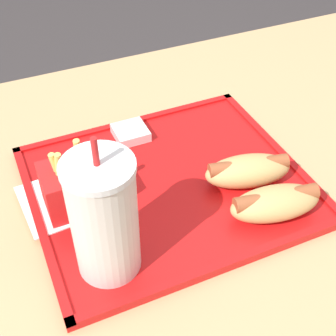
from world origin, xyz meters
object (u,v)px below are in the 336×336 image
object	(u,v)px
soda_cup	(104,218)
fries_carton	(74,186)
sauce_cup_mayo	(131,132)
hot_dog_near	(248,170)
hot_dog_far	(275,203)

from	to	relation	value
soda_cup	fries_carton	size ratio (longest dim) A/B	1.75
soda_cup	sauce_cup_mayo	xyz separation A→B (m)	(-0.12, -0.24, -0.08)
hot_dog_near	fries_carton	bearing A→B (deg)	-13.54
hot_dog_far	sauce_cup_mayo	world-z (taller)	hot_dog_far
soda_cup	fries_carton	bearing A→B (deg)	-84.99
hot_dog_far	sauce_cup_mayo	bearing A→B (deg)	-64.15
soda_cup	fries_carton	xyz separation A→B (m)	(0.01, -0.12, -0.05)
hot_dog_far	sauce_cup_mayo	distance (m)	0.28
hot_dog_near	sauce_cup_mayo	size ratio (longest dim) A/B	2.55
hot_dog_near	hot_dog_far	bearing A→B (deg)	90.00
hot_dog_near	fries_carton	distance (m)	0.25
hot_dog_far	hot_dog_near	distance (m)	0.07
sauce_cup_mayo	fries_carton	bearing A→B (deg)	42.90
soda_cup	hot_dog_near	world-z (taller)	soda_cup
hot_dog_far	sauce_cup_mayo	xyz separation A→B (m)	(0.12, -0.25, -0.02)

